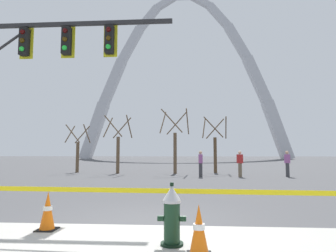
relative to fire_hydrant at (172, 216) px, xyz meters
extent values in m
plane|color=#474749|center=(-0.72, 1.40, -0.47)|extent=(240.00, 240.00, 0.00)
cylinder|color=black|center=(0.00, -0.01, -0.44)|extent=(0.36, 0.36, 0.05)
cylinder|color=#14331E|center=(0.00, -0.01, -0.11)|extent=(0.26, 0.26, 0.62)
cylinder|color=#B7B7BC|center=(0.00, -0.01, 0.22)|extent=(0.30, 0.30, 0.04)
cone|color=#B7B7BC|center=(0.00, -0.01, 0.35)|extent=(0.30, 0.30, 0.22)
cylinder|color=black|center=(0.00, -0.01, 0.49)|extent=(0.06, 0.06, 0.06)
cylinder|color=#14331E|center=(-0.18, -0.01, -0.04)|extent=(0.10, 0.09, 0.09)
cylinder|color=#14331E|center=(0.18, -0.01, -0.04)|extent=(0.10, 0.09, 0.09)
cylinder|color=#14331E|center=(0.00, 0.19, -0.14)|extent=(0.13, 0.14, 0.13)
cylinder|color=black|center=(0.00, 0.27, -0.14)|extent=(0.15, 0.03, 0.15)
cube|color=yellow|center=(-0.01, 0.08, 0.38)|extent=(6.32, 0.29, 0.08)
cube|color=black|center=(-2.42, 0.75, -0.45)|extent=(0.36, 0.36, 0.03)
cone|color=orange|center=(-2.42, 0.75, -0.09)|extent=(0.28, 0.28, 0.70)
cylinder|color=white|center=(-2.42, 0.75, -0.05)|extent=(0.17, 0.17, 0.08)
cone|color=orange|center=(0.41, -0.47, -0.09)|extent=(0.28, 0.28, 0.70)
cylinder|color=white|center=(0.41, -0.47, -0.05)|extent=(0.17, 0.17, 0.08)
cube|color=#232326|center=(-4.00, 4.05, 5.13)|extent=(7.60, 0.12, 0.12)
cylinder|color=#232326|center=(-5.52, 4.05, 4.58)|extent=(1.11, 0.08, 0.81)
cube|color=black|center=(-5.00, 4.05, 4.58)|extent=(0.26, 0.24, 0.90)
cube|color=gold|center=(-5.00, 4.19, 4.58)|extent=(0.44, 0.03, 1.04)
sphere|color=#360606|center=(-5.00, 3.92, 4.86)|extent=(0.16, 0.16, 0.16)
sphere|color=#392706|center=(-5.00, 3.92, 4.58)|extent=(0.16, 0.16, 0.16)
sphere|color=green|center=(-5.00, 3.92, 4.30)|extent=(0.16, 0.16, 0.16)
cube|color=black|center=(-3.60, 4.05, 4.58)|extent=(0.26, 0.24, 0.90)
cube|color=gold|center=(-3.60, 4.19, 4.58)|extent=(0.44, 0.03, 1.04)
sphere|color=#360606|center=(-3.60, 3.92, 4.86)|extent=(0.16, 0.16, 0.16)
sphere|color=#392706|center=(-3.60, 3.92, 4.58)|extent=(0.16, 0.16, 0.16)
sphere|color=green|center=(-3.60, 3.92, 4.30)|extent=(0.16, 0.16, 0.16)
cube|color=black|center=(-2.20, 4.05, 4.58)|extent=(0.26, 0.24, 0.90)
cube|color=gold|center=(-2.20, 4.19, 4.58)|extent=(0.44, 0.03, 1.04)
sphere|color=#360606|center=(-2.20, 3.92, 4.86)|extent=(0.16, 0.16, 0.16)
sphere|color=#392706|center=(-2.20, 3.92, 4.58)|extent=(0.16, 0.16, 0.16)
sphere|color=green|center=(-2.20, 3.92, 4.30)|extent=(0.16, 0.16, 0.16)
cube|color=#B2B5BC|center=(-22.96, 66.39, 6.37)|extent=(6.89, 2.54, 14.56)
cube|color=#B2B5BC|center=(-18.51, 66.39, 18.69)|extent=(6.59, 2.27, 11.89)
cube|color=#B2B5BC|center=(-14.06, 66.39, 28.26)|extent=(6.26, 2.00, 9.25)
cube|color=#B2B5BC|center=(-9.61, 66.39, 35.10)|extent=(5.86, 1.74, 6.65)
cube|color=#B2B5BC|center=(-5.17, 66.39, 39.21)|extent=(5.30, 1.47, 4.04)
cube|color=#B2B5BC|center=(3.73, 66.39, 39.21)|extent=(5.30, 1.47, 4.04)
cube|color=#B2B5BC|center=(8.18, 66.39, 35.10)|extent=(5.86, 1.74, 6.65)
cube|color=#B2B5BC|center=(12.63, 66.39, 28.26)|extent=(6.26, 2.00, 9.25)
cube|color=#B2B5BC|center=(17.08, 66.39, 18.69)|extent=(6.59, 2.27, 11.89)
cube|color=#B2B5BC|center=(21.52, 66.39, 6.37)|extent=(6.89, 2.54, 14.56)
cylinder|color=brown|center=(-8.08, 16.92, 0.67)|extent=(0.24, 0.24, 2.28)
cylinder|color=brown|center=(-8.78, 17.06, 2.44)|extent=(0.32, 1.24, 1.37)
cylinder|color=brown|center=(-7.38, 16.85, 2.44)|extent=(0.20, 1.25, 1.37)
cylinder|color=brown|center=(-8.01, 17.63, 2.44)|extent=(1.25, 0.20, 1.37)
cylinder|color=brown|center=(-8.24, 16.23, 2.44)|extent=(1.24, 0.35, 1.37)
cylinder|color=brown|center=(-4.78, 16.06, 0.85)|extent=(0.24, 0.24, 2.63)
cylinder|color=brown|center=(-5.58, 16.22, 2.88)|extent=(0.36, 1.42, 1.57)
cylinder|color=brown|center=(-3.96, 15.97, 2.88)|extent=(0.22, 1.43, 1.57)
cylinder|color=brown|center=(-4.70, 16.87, 2.88)|extent=(1.43, 0.22, 1.57)
cylinder|color=brown|center=(-4.95, 15.26, 2.88)|extent=(1.41, 0.39, 1.57)
cylinder|color=brown|center=(-0.67, 16.25, 0.99)|extent=(0.24, 0.24, 2.91)
cylinder|color=brown|center=(-1.56, 16.43, 3.24)|extent=(0.39, 1.56, 1.74)
cylinder|color=brown|center=(0.23, 16.16, 3.24)|extent=(0.24, 1.57, 1.74)
cylinder|color=brown|center=(-0.58, 17.15, 3.24)|extent=(1.57, 0.24, 1.74)
cylinder|color=brown|center=(-0.87, 15.37, 3.24)|extent=(1.55, 0.42, 1.74)
cylinder|color=brown|center=(2.27, 17.18, 0.84)|extent=(0.24, 0.24, 2.62)
cylinder|color=brown|center=(1.47, 17.34, 2.86)|extent=(0.36, 1.41, 1.57)
cylinder|color=brown|center=(3.08, 17.10, 2.86)|extent=(0.22, 1.42, 1.57)
cylinder|color=brown|center=(2.35, 17.99, 2.86)|extent=(1.42, 0.22, 1.57)
cylinder|color=brown|center=(2.09, 16.39, 2.86)|extent=(1.41, 0.39, 1.57)
cylinder|color=#38383D|center=(6.37, 13.83, -0.05)|extent=(0.22, 0.22, 0.84)
cube|color=#995193|center=(6.37, 13.83, 0.64)|extent=(0.38, 0.29, 0.54)
sphere|color=tan|center=(6.37, 13.83, 1.02)|extent=(0.20, 0.20, 0.20)
cylinder|color=brown|center=(3.43, 13.54, -0.05)|extent=(0.22, 0.22, 0.84)
cube|color=#B22323|center=(3.43, 13.54, 0.64)|extent=(0.39, 0.38, 0.54)
sphere|color=beige|center=(3.43, 13.54, 1.02)|extent=(0.20, 0.20, 0.20)
cylinder|color=#38383D|center=(1.02, 13.39, -0.05)|extent=(0.22, 0.22, 0.84)
cube|color=#995193|center=(1.02, 13.39, 0.64)|extent=(0.24, 0.36, 0.54)
sphere|color=tan|center=(1.02, 13.39, 1.02)|extent=(0.20, 0.20, 0.20)
camera|label=1|loc=(0.27, -4.80, 1.00)|focal=31.33mm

